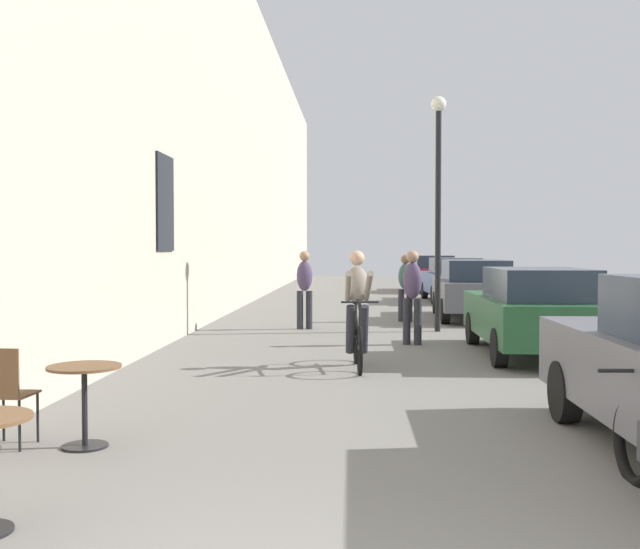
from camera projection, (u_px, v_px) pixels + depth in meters
The scene contains 12 objects.
building_facade_left at pixel (194, 100), 16.74m from camera, with size 0.54×68.00×10.12m.
cafe_table_mid at pixel (84, 388), 6.54m from camera, with size 0.64×0.64×0.72m.
cafe_chair_mid_toward_street at pixel (6, 389), 6.49m from camera, with size 0.40×0.40×0.89m.
cyclist_on_bicycle at pixel (357, 312), 10.93m from camera, with size 0.52×1.76×1.74m.
pedestrian_near at pixel (412, 292), 13.49m from camera, with size 0.37×0.29×1.70m.
pedestrian_mid at pixel (305, 285), 16.10m from camera, with size 0.38×0.30×1.69m.
pedestrian_far at pixel (405, 284), 17.76m from camera, with size 0.36×0.27×1.59m.
street_lamp at pixel (438, 183), 15.56m from camera, with size 0.32×0.32×4.90m.
parked_car_second at pixel (533, 310), 12.09m from camera, with size 1.73×4.03×1.43m.
parked_car_third at pixel (473, 288), 18.37m from camera, with size 1.85×4.17×1.46m.
parked_car_fourth at pixel (453, 279), 24.40m from camera, with size 1.79×4.07×1.43m.
parked_car_fifth at pixel (433, 273), 30.18m from camera, with size 1.81×4.14×1.46m.
Camera 1 is at (0.22, -2.71, 1.74)m, focal length 41.98 mm.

